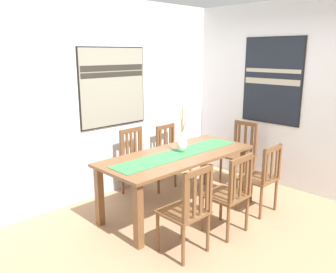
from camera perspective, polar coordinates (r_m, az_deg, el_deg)
The scene contains 14 objects.
ground_plane at distance 4.15m, azimuth 8.12°, elevation -15.21°, with size 6.40×6.40×0.03m, color #A37F5B.
wall_back at distance 5.02m, azimuth -8.41°, elevation 6.32°, with size 6.40×0.12×2.70m, color silver.
wall_side at distance 5.29m, azimuth 21.18°, elevation 5.91°, with size 0.12×6.40×2.70m, color silver.
dining_table at distance 4.36m, azimuth 1.63°, elevation -4.16°, with size 2.04×0.87×0.75m.
table_runner at distance 4.33m, azimuth 1.64°, elevation -2.84°, with size 1.88×0.36×0.01m, color #388447.
centerpiece_vase at distance 4.38m, azimuth 2.33°, elevation -1.00°, with size 0.30×0.22×0.68m.
chair_0 at distance 3.48m, azimuth 3.23°, elevation -11.91°, with size 0.42×0.42×0.94m.
chair_1 at distance 4.52m, azimuth 15.03°, elevation -6.50°, with size 0.42×0.42×0.89m.
chair_2 at distance 3.92m, azimuth 10.07°, elevation -9.22°, with size 0.42×0.42×0.92m.
chair_3 at distance 5.44m, azimuth 0.63°, elevation -2.58°, with size 0.44×0.44×0.88m.
chair_4 at distance 4.95m, azimuth -5.08°, elevation -3.95°, with size 0.43×0.43×0.94m.
chair_5 at distance 5.47m, azimuth 11.75°, elevation -2.56°, with size 0.43×0.43×0.94m.
painting_on_back_wall at distance 4.89m, azimuth -9.06°, elevation 8.07°, with size 1.08×0.05×1.08m.
painting_on_side_wall at distance 5.41m, azimuth 16.77°, elevation 8.76°, with size 0.05×0.95×1.27m.
Camera 1 is at (-2.91, -2.18, 1.99)m, focal length 37.05 mm.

